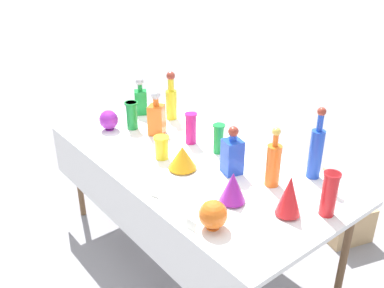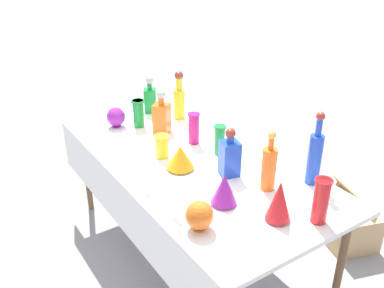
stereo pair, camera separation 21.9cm
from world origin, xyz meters
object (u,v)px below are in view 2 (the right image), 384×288
Objects in this scene: tall_bottle_1 at (315,156)px; square_decanter_0 at (150,98)px; slender_vase_1 at (321,200)px; slender_vase_4 at (220,139)px; tall_bottle_0 at (269,167)px; fluted_vase_2 at (180,157)px; round_bowl_1 at (116,117)px; cardboard_box_behind_left at (341,218)px; fluted_vase_0 at (280,200)px; square_decanter_2 at (230,156)px; fluted_vase_1 at (224,189)px; slender_vase_3 at (139,113)px; slender_vase_2 at (194,128)px; round_bowl_0 at (199,215)px; square_decanter_1 at (162,116)px; tall_bottle_2 at (179,99)px; slender_vase_0 at (162,145)px.

tall_bottle_1 reaches higher than square_decanter_0.
slender_vase_1 reaches higher than slender_vase_4.
tall_bottle_0 is 2.07× the size of fluted_vase_2.
round_bowl_1 is 0.24× the size of cardboard_box_behind_left.
square_decanter_0 reaches higher than fluted_vase_0.
tall_bottle_0 reaches higher than square_decanter_2.
tall_bottle_0 is 1.18× the size of square_decanter_2.
slender_vase_4 is at bearing 145.65° from fluted_vase_1.
tall_bottle_0 is at bearing 10.29° from slender_vase_3.
square_decanter_0 reaches higher than slender_vase_2.
fluted_vase_1 is at bearing -92.25° from tall_bottle_0.
square_decanter_2 is at bearing 127.05° from round_bowl_0.
cardboard_box_behind_left is at bearing 49.07° from square_decanter_1.
square_decanter_1 is (0.39, -0.12, 0.01)m from square_decanter_0.
fluted_vase_1 reaches higher than round_bowl_0.
tall_bottle_2 reaches higher than square_decanter_1.
slender_vase_4 is 1.31× the size of round_bowl_0.
tall_bottle_0 reaches higher than slender_vase_2.
tall_bottle_0 is 0.70m from slender_vase_2.
tall_bottle_0 is 0.36m from slender_vase_1.
tall_bottle_1 is 2.02× the size of slender_vase_2.
slender_vase_3 is (-0.45, -0.18, -0.01)m from slender_vase_2.
slender_vase_3 is (-0.19, -0.09, -0.02)m from square_decanter_1.
square_decanter_1 is 1.43× the size of fluted_vase_0.
slender_vase_2 reaches higher than round_bowl_0.
round_bowl_1 is at bearing -165.06° from square_decanter_2.
slender_vase_0 is at bearing -41.78° from tall_bottle_2.
tall_bottle_2 is 2.08× the size of fluted_vase_1.
round_bowl_1 is at bearing -167.55° from slender_vase_1.
tall_bottle_0 is 0.29m from fluted_vase_0.
tall_bottle_2 is 1.26× the size of square_decanter_0.
fluted_vase_2 is at bearing -46.53° from slender_vase_2.
slender_vase_0 is at bearing -142.86° from tall_bottle_1.
square_decanter_1 is at bearing 150.14° from slender_vase_0.
slender_vase_3 is (-1.51, -0.21, -0.02)m from slender_vase_1.
slender_vase_3 is 1.68m from cardboard_box_behind_left.
tall_bottle_2 is 1.39m from fluted_vase_0.
round_bowl_1 is at bearing -177.42° from fluted_vase_1.
slender_vase_3 reaches higher than fluted_vase_1.
square_decanter_2 is 0.92m from slender_vase_3.
square_decanter_0 reaches higher than slender_vase_0.
slender_vase_4 is (-0.24, 0.11, -0.02)m from square_decanter_2.
fluted_vase_2 is at bearing -147.50° from tall_bottle_0.
square_decanter_2 reaches higher than square_decanter_0.
tall_bottle_2 reaches higher than slender_vase_3.
slender_vase_3 is at bearing 58.55° from round_bowl_1.
tall_bottle_0 is at bearing 32.50° from fluted_vase_2.
slender_vase_1 reaches higher than fluted_vase_2.
round_bowl_0 is (1.24, -0.31, -0.03)m from slender_vase_3.
tall_bottle_1 is 1.81× the size of slender_vase_1.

